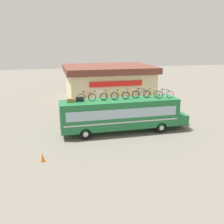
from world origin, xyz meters
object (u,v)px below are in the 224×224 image
Objects in this scene: rooftop_bicycle_2 at (98,97)px; traffic_cone at (42,157)px; luggage_bag_2 at (80,99)px; rooftop_bicycle_1 at (87,97)px; rooftop_bicycle_3 at (109,96)px; rooftop_bicycle_4 at (121,96)px; rooftop_bicycle_7 at (152,94)px; bus at (122,114)px; rooftop_bicycle_5 at (131,95)px; rooftop_bicycle_6 at (141,94)px; luggage_bag_1 at (71,100)px; rooftop_bicycle_8 at (165,94)px.

rooftop_bicycle_2 is 7.59m from traffic_cone.
rooftop_bicycle_1 is at bearing -12.88° from luggage_bag_2.
rooftop_bicycle_3 is 1.09m from rooftop_bicycle_4.
rooftop_bicycle_1 is at bearing -179.08° from rooftop_bicycle_7.
rooftop_bicycle_7 is at bearing -0.31° from luggage_bag_2.
rooftop_bicycle_7 is (3.04, 0.18, 1.71)m from bus.
rooftop_bicycle_2 is at bearing -175.88° from rooftop_bicycle_5.
rooftop_bicycle_3 is 3.15m from rooftop_bicycle_6.
bus is 6.91× the size of rooftop_bicycle_2.
rooftop_bicycle_1 reaches higher than rooftop_bicycle_2.
rooftop_bicycle_2 is 3.16m from rooftop_bicycle_5.
rooftop_bicycle_3 is at bearing 159.66° from rooftop_bicycle_4.
rooftop_bicycle_3 is at bearing 162.21° from bus.
rooftop_bicycle_1 is at bearing -172.20° from rooftop_bicycle_3.
rooftop_bicycle_4 is 1.01× the size of rooftop_bicycle_5.
rooftop_bicycle_3 is (3.52, 0.24, 0.20)m from luggage_bag_1.
rooftop_bicycle_8 is 2.75× the size of traffic_cone.
rooftop_bicycle_5 is 3.23m from rooftop_bicycle_8.
rooftop_bicycle_5 is (1.07, 0.31, -0.02)m from rooftop_bicycle_4.
rooftop_bicycle_3 reaches higher than luggage_bag_2.
rooftop_bicycle_2 is 2.08m from rooftop_bicycle_4.
rooftop_bicycle_4 is at bearing 33.05° from traffic_cone.
rooftop_bicycle_6 is 2.23m from rooftop_bicycle_8.
traffic_cone is at bearing -146.95° from rooftop_bicycle_4.
rooftop_bicycle_7 is at bearing 0.38° from luggage_bag_1.
rooftop_bicycle_8 reaches higher than rooftop_bicycle_3.
traffic_cone is (-8.16, -4.93, -3.21)m from rooftop_bicycle_5.
rooftop_bicycle_8 reaches higher than luggage_bag_1.
rooftop_bicycle_4 reaches higher than rooftop_bicycle_8.
rooftop_bicycle_2 reaches higher than traffic_cone.
rooftop_bicycle_7 is at bearing -3.32° from rooftop_bicycle_5.
luggage_bag_1 is 2.46m from rooftop_bicycle_2.
rooftop_bicycle_5 is at bearing 1.78° from luggage_bag_1.
rooftop_bicycle_2 is (1.05, -0.00, -0.01)m from rooftop_bicycle_1.
rooftop_bicycle_2 is 1.07× the size of rooftop_bicycle_3.
traffic_cone is (-6.08, -4.99, -3.20)m from rooftop_bicycle_3.
luggage_bag_2 is (-3.88, 0.22, 1.54)m from bus.
luggage_bag_2 is 3.76m from rooftop_bicycle_4.
rooftop_bicycle_2 reaches higher than bus.
rooftop_bicycle_6 is at bearing 0.70° from rooftop_bicycle_3.
traffic_cone is (-11.31, -4.23, -3.22)m from rooftop_bicycle_8.
rooftop_bicycle_4 is at bearing -177.53° from bus.
rooftop_bicycle_8 is at bearing -12.49° from rooftop_bicycle_5.
rooftop_bicycle_4 is 9.06m from traffic_cone.
rooftop_bicycle_6 is at bearing 3.56° from rooftop_bicycle_1.
luggage_bag_2 is at bearing 179.69° from rooftop_bicycle_7.
rooftop_bicycle_4 is 2.72× the size of traffic_cone.
luggage_bag_2 is at bearing -176.85° from rooftop_bicycle_3.
rooftop_bicycle_7 reaches higher than traffic_cone.
rooftop_bicycle_7 is at bearing 3.44° from bus.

